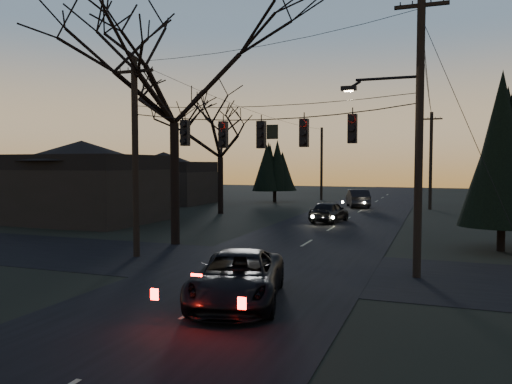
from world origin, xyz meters
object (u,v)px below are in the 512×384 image
(utility_pole_far_r, at_px, (430,209))
(evergreen_right, at_px, (504,147))
(utility_pole_right, at_px, (417,278))
(sedan_oncoming_a, at_px, (329,212))
(sedan_oncoming_b, at_px, (358,198))
(utility_pole_left, at_px, (137,257))
(utility_pole_far_l, at_px, (321,200))
(suv_near, at_px, (238,278))
(bare_tree_left, at_px, (174,73))

(utility_pole_far_r, bearing_deg, evergreen_right, -80.84)
(utility_pole_far_r, bearing_deg, utility_pole_right, -90.00)
(sedan_oncoming_a, xyz_separation_m, sedan_oncoming_b, (0.00, 12.77, 0.08))
(evergreen_right, bearing_deg, sedan_oncoming_a, 139.08)
(utility_pole_left, relative_size, sedan_oncoming_b, 1.73)
(utility_pole_far_l, xyz_separation_m, sedan_oncoming_b, (5.20, -7.91, 0.81))
(utility_pole_right, bearing_deg, sedan_oncoming_b, 102.64)
(sedan_oncoming_a, bearing_deg, utility_pole_far_l, -68.34)
(utility_pole_far_r, bearing_deg, suv_near, -98.08)
(utility_pole_right, relative_size, sedan_oncoming_b, 2.04)
(evergreen_right, bearing_deg, sedan_oncoming_b, 114.60)
(utility_pole_left, height_order, suv_near, utility_pole_left)
(utility_pole_right, distance_m, evergreen_right, 9.06)
(bare_tree_left, relative_size, sedan_oncoming_b, 2.45)
(suv_near, bearing_deg, utility_pole_far_l, 86.04)
(sedan_oncoming_a, bearing_deg, evergreen_right, 146.63)
(sedan_oncoming_b, bearing_deg, evergreen_right, 98.59)
(utility_pole_far_l, xyz_separation_m, sedan_oncoming_a, (5.20, -20.68, 0.73))
(utility_pole_right, distance_m, sedan_oncoming_a, 16.58)
(bare_tree_left, bearing_deg, utility_pole_far_r, 64.73)
(evergreen_right, distance_m, suv_near, 15.06)
(utility_pole_far_r, distance_m, sedan_oncoming_b, 6.35)
(bare_tree_left, height_order, suv_near, bare_tree_left)
(utility_pole_right, xyz_separation_m, bare_tree_left, (-11.57, 3.49, 8.40))
(utility_pole_left, relative_size, bare_tree_left, 0.71)
(bare_tree_left, height_order, sedan_oncoming_a, bare_tree_left)
(bare_tree_left, bearing_deg, utility_pole_right, -16.79)
(bare_tree_left, distance_m, sedan_oncoming_b, 26.28)
(sedan_oncoming_b, bearing_deg, bare_tree_left, 61.89)
(utility_pole_far_l, xyz_separation_m, bare_tree_left, (-0.07, -32.51, 8.40))
(sedan_oncoming_a, bearing_deg, utility_pole_far_r, -108.87)
(utility_pole_far_l, bearing_deg, suv_near, -80.61)
(bare_tree_left, distance_m, sedan_oncoming_a, 15.05)
(utility_pole_left, relative_size, sedan_oncoming_a, 1.99)
(utility_pole_far_r, height_order, suv_near, utility_pole_far_r)
(bare_tree_left, height_order, sedan_oncoming_b, bare_tree_left)
(utility_pole_right, xyz_separation_m, evergreen_right, (3.40, 6.91, 4.77))
(utility_pole_far_l, distance_m, bare_tree_left, 33.58)
(utility_pole_right, height_order, utility_pole_far_l, utility_pole_right)
(utility_pole_far_l, relative_size, suv_near, 1.55)
(utility_pole_left, relative_size, utility_pole_far_l, 1.06)
(utility_pole_right, distance_m, utility_pole_left, 11.50)
(utility_pole_far_r, bearing_deg, utility_pole_far_l, 145.18)
(evergreen_right, bearing_deg, suv_near, -123.94)
(utility_pole_far_r, height_order, utility_pole_far_l, utility_pole_far_r)
(utility_pole_far_r, distance_m, sedan_oncoming_a, 14.18)
(utility_pole_far_l, bearing_deg, bare_tree_left, -90.12)
(evergreen_right, relative_size, sedan_oncoming_b, 1.70)
(utility_pole_far_r, relative_size, utility_pole_far_l, 1.06)
(utility_pole_left, xyz_separation_m, utility_pole_far_r, (11.50, 28.00, 0.00))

